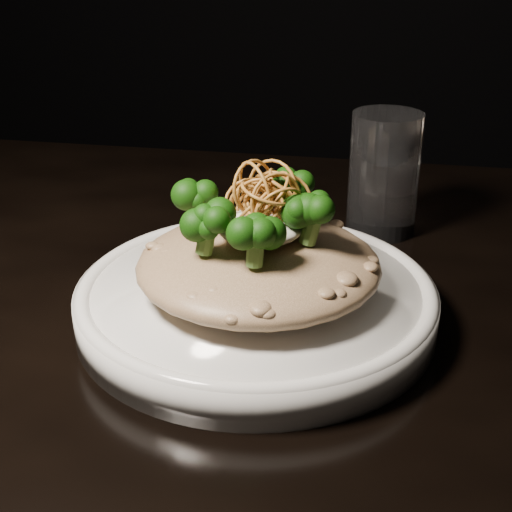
% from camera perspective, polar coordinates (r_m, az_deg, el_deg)
% --- Properties ---
extents(table, '(1.10, 0.80, 0.75)m').
position_cam_1_polar(table, '(0.63, 7.54, -10.90)').
color(table, black).
rests_on(table, ground).
extents(plate, '(0.28, 0.28, 0.03)m').
position_cam_1_polar(plate, '(0.56, 0.00, -3.73)').
color(plate, white).
rests_on(plate, table).
extents(risotto, '(0.19, 0.19, 0.04)m').
position_cam_1_polar(risotto, '(0.54, 0.21, -0.65)').
color(risotto, brown).
rests_on(risotto, plate).
extents(broccoli, '(0.13, 0.13, 0.05)m').
position_cam_1_polar(broccoli, '(0.53, -0.18, 3.78)').
color(broccoli, black).
rests_on(broccoli, risotto).
extents(cheese, '(0.06, 0.06, 0.02)m').
position_cam_1_polar(cheese, '(0.53, 0.33, 2.35)').
color(cheese, white).
rests_on(cheese, risotto).
extents(shallots, '(0.06, 0.06, 0.04)m').
position_cam_1_polar(shallots, '(0.53, 0.71, 5.31)').
color(shallots, brown).
rests_on(shallots, cheese).
extents(drinking_glass, '(0.08, 0.08, 0.12)m').
position_cam_1_polar(drinking_glass, '(0.72, 10.19, 6.48)').
color(drinking_glass, silver).
rests_on(drinking_glass, table).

